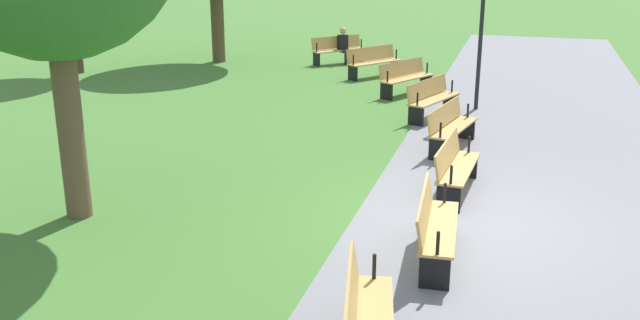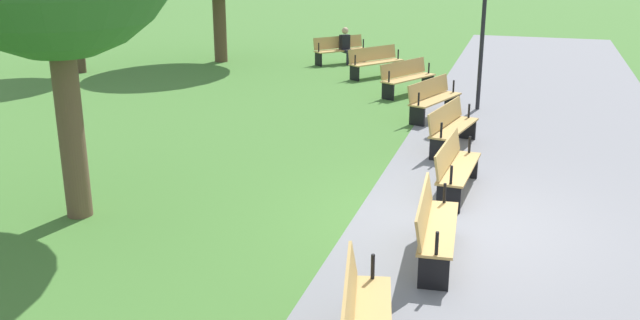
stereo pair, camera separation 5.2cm
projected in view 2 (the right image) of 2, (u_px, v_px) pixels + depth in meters
ground_plane at (451, 223)px, 10.49m from camera, size 120.00×120.00×0.00m
path_paving at (544, 233)px, 10.13m from camera, size 42.93×5.54×0.01m
bench_0 at (340, 49)px, 23.53m from camera, size 1.68×1.63×0.89m
bench_1 at (375, 61)px, 21.27m from camera, size 1.79×1.47×0.89m
bench_2 at (407, 77)px, 18.89m from camera, size 1.87×1.29×0.89m
bench_3 at (433, 98)px, 16.45m from camera, size 1.92×1.08×0.89m
bench_4 at (451, 126)px, 13.99m from camera, size 1.92×0.85×0.89m
bench_5 at (455, 166)px, 11.56m from camera, size 1.90×0.60×0.89m
bench_6 at (434, 225)px, 9.20m from camera, size 1.90×0.60×0.89m
bench_7 at (363, 318)px, 6.96m from camera, size 1.92×0.85×0.89m
person_seated at (346, 45)px, 23.43m from camera, size 0.58×0.58×1.20m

